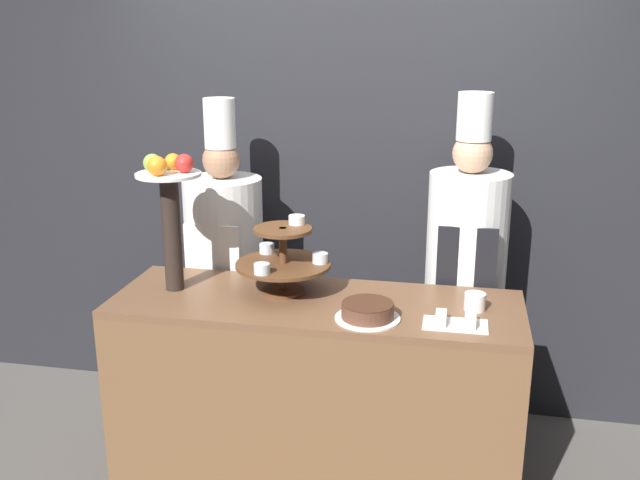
{
  "coord_description": "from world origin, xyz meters",
  "views": [
    {
      "loc": [
        0.59,
        -2.56,
        2.11
      ],
      "look_at": [
        0.0,
        0.41,
        1.21
      ],
      "focal_mm": 40.0,
      "sensor_mm": 36.0,
      "label": 1
    }
  ],
  "objects_px": {
    "fruit_pedestal": "(170,203)",
    "chef_left": "(225,258)",
    "cup_white": "(475,302)",
    "chef_center_left": "(466,264)",
    "tiered_stand": "(284,258)",
    "cake_round": "(368,311)",
    "cake_square_tray": "(455,321)"
  },
  "relations": [
    {
      "from": "cake_round",
      "to": "cup_white",
      "type": "height_order",
      "value": "cup_white"
    },
    {
      "from": "chef_left",
      "to": "tiered_stand",
      "type": "bearing_deg",
      "value": -46.48
    },
    {
      "from": "fruit_pedestal",
      "to": "cake_square_tray",
      "type": "relative_size",
      "value": 2.42
    },
    {
      "from": "cup_white",
      "to": "chef_left",
      "type": "xyz_separation_m",
      "value": [
        -1.29,
        0.5,
        -0.05
      ]
    },
    {
      "from": "cup_white",
      "to": "cake_square_tray",
      "type": "relative_size",
      "value": 0.35
    },
    {
      "from": "tiered_stand",
      "to": "cake_round",
      "type": "xyz_separation_m",
      "value": [
        0.41,
        -0.23,
        -0.13
      ]
    },
    {
      "from": "cup_white",
      "to": "chef_center_left",
      "type": "bearing_deg",
      "value": 94.47
    },
    {
      "from": "tiered_stand",
      "to": "cake_round",
      "type": "bearing_deg",
      "value": -29.57
    },
    {
      "from": "tiered_stand",
      "to": "chef_left",
      "type": "distance_m",
      "value": 0.66
    },
    {
      "from": "tiered_stand",
      "to": "cake_round",
      "type": "distance_m",
      "value": 0.49
    },
    {
      "from": "cake_round",
      "to": "chef_center_left",
      "type": "bearing_deg",
      "value": 60.41
    },
    {
      "from": "cup_white",
      "to": "chef_center_left",
      "type": "height_order",
      "value": "chef_center_left"
    },
    {
      "from": "chef_left",
      "to": "fruit_pedestal",
      "type": "bearing_deg",
      "value": -97.45
    },
    {
      "from": "fruit_pedestal",
      "to": "chef_left",
      "type": "distance_m",
      "value": 0.67
    },
    {
      "from": "fruit_pedestal",
      "to": "chef_center_left",
      "type": "height_order",
      "value": "chef_center_left"
    },
    {
      "from": "tiered_stand",
      "to": "fruit_pedestal",
      "type": "distance_m",
      "value": 0.56
    },
    {
      "from": "tiered_stand",
      "to": "fruit_pedestal",
      "type": "height_order",
      "value": "fruit_pedestal"
    },
    {
      "from": "tiered_stand",
      "to": "cup_white",
      "type": "xyz_separation_m",
      "value": [
        0.85,
        -0.04,
        -0.13
      ]
    },
    {
      "from": "fruit_pedestal",
      "to": "chef_center_left",
      "type": "relative_size",
      "value": 0.34
    },
    {
      "from": "tiered_stand",
      "to": "chef_center_left",
      "type": "height_order",
      "value": "chef_center_left"
    },
    {
      "from": "tiered_stand",
      "to": "chef_left",
      "type": "relative_size",
      "value": 0.24
    },
    {
      "from": "tiered_stand",
      "to": "cake_square_tray",
      "type": "distance_m",
      "value": 0.82
    },
    {
      "from": "tiered_stand",
      "to": "fruit_pedestal",
      "type": "xyz_separation_m",
      "value": [
        -0.51,
        -0.06,
        0.25
      ]
    },
    {
      "from": "fruit_pedestal",
      "to": "cake_round",
      "type": "xyz_separation_m",
      "value": [
        0.92,
        -0.18,
        -0.37
      ]
    },
    {
      "from": "cup_white",
      "to": "chef_left",
      "type": "relative_size",
      "value": 0.05
    },
    {
      "from": "tiered_stand",
      "to": "chef_left",
      "type": "bearing_deg",
      "value": 133.52
    },
    {
      "from": "fruit_pedestal",
      "to": "chef_left",
      "type": "height_order",
      "value": "chef_left"
    },
    {
      "from": "cup_white",
      "to": "cake_square_tray",
      "type": "distance_m",
      "value": 0.2
    },
    {
      "from": "cup_white",
      "to": "cake_round",
      "type": "bearing_deg",
      "value": -156.29
    },
    {
      "from": "cup_white",
      "to": "cake_square_tray",
      "type": "height_order",
      "value": "cup_white"
    },
    {
      "from": "cake_square_tray",
      "to": "chef_center_left",
      "type": "bearing_deg",
      "value": 86.85
    },
    {
      "from": "cup_white",
      "to": "cake_square_tray",
      "type": "xyz_separation_m",
      "value": [
        -0.08,
        -0.19,
        -0.02
      ]
    }
  ]
}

